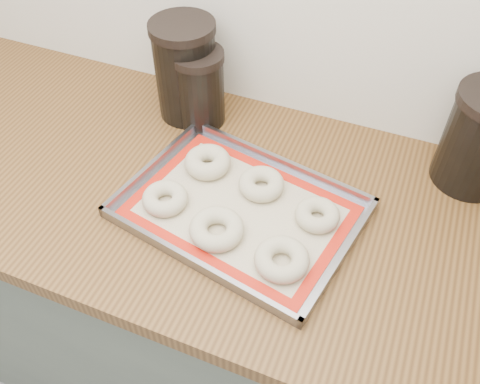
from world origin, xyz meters
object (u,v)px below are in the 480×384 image
at_px(bagel_back_mid, 261,184).
at_px(bagel_back_right, 317,215).
at_px(canister_mid, 199,88).
at_px(bagel_front_mid, 217,229).
at_px(bagel_front_left, 165,198).
at_px(bagel_front_right, 282,259).
at_px(baking_tray, 240,210).
at_px(bagel_back_left, 208,162).
at_px(canister_left, 186,70).

relative_size(bagel_back_mid, bagel_back_right, 1.08).
bearing_deg(canister_mid, bagel_front_mid, -60.14).
relative_size(bagel_front_left, bagel_back_right, 1.05).
bearing_deg(bagel_front_right, bagel_front_left, 168.71).
bearing_deg(bagel_back_right, bagel_front_mid, -147.36).
bearing_deg(bagel_back_mid, bagel_front_mid, -104.42).
distance_m(baking_tray, bagel_front_left, 0.15).
bearing_deg(bagel_back_mid, bagel_back_right, -15.71).
bearing_deg(baking_tray, bagel_back_left, 141.87).
bearing_deg(bagel_back_right, baking_tray, -167.32).
xyz_separation_m(bagel_front_left, bagel_back_left, (0.04, 0.13, 0.00)).
relative_size(bagel_front_mid, canister_mid, 0.58).
bearing_deg(bagel_back_right, canister_mid, 149.41).
xyz_separation_m(bagel_front_right, canister_left, (-0.36, 0.35, 0.10)).
xyz_separation_m(bagel_front_right, canister_mid, (-0.32, 0.34, 0.07)).
xyz_separation_m(bagel_front_left, canister_mid, (-0.05, 0.28, 0.07)).
relative_size(bagel_front_right, canister_mid, 0.55).
xyz_separation_m(bagel_front_right, bagel_back_left, (-0.23, 0.18, 0.00)).
xyz_separation_m(baking_tray, bagel_front_right, (0.12, -0.09, 0.01)).
relative_size(bagel_front_left, bagel_back_left, 0.93).
bearing_deg(bagel_back_left, bagel_front_mid, -60.02).
relative_size(bagel_front_mid, canister_left, 0.45).
xyz_separation_m(baking_tray, canister_mid, (-0.20, 0.24, 0.09)).
distance_m(bagel_back_mid, bagel_back_right, 0.14).
relative_size(bagel_front_mid, bagel_back_right, 1.20).
xyz_separation_m(bagel_back_mid, canister_left, (-0.26, 0.19, 0.10)).
height_order(bagel_front_left, bagel_front_right, bagel_front_right).
relative_size(bagel_back_left, canister_mid, 0.54).
height_order(bagel_back_mid, canister_left, canister_left).
distance_m(bagel_front_mid, canister_left, 0.41).
distance_m(bagel_back_left, bagel_back_right, 0.27).
distance_m(bagel_front_left, bagel_front_right, 0.27).
relative_size(bagel_back_right, canister_mid, 0.48).
bearing_deg(bagel_front_right, canister_mid, 133.66).
bearing_deg(canister_mid, canister_left, 157.58).
bearing_deg(bagel_back_mid, canister_left, 144.25).
distance_m(bagel_back_right, canister_mid, 0.41).
xyz_separation_m(canister_left, canister_mid, (0.04, -0.02, -0.03)).
bearing_deg(bagel_back_left, baking_tray, -38.13).
bearing_deg(canister_left, bagel_front_right, -44.28).
height_order(baking_tray, bagel_back_right, bagel_back_right).
height_order(bagel_front_left, canister_left, canister_left).
height_order(bagel_front_mid, canister_mid, canister_mid).
xyz_separation_m(bagel_front_mid, bagel_back_left, (-0.09, 0.16, 0.00)).
relative_size(bagel_front_left, canister_left, 0.39).
bearing_deg(canister_mid, bagel_front_left, -79.75).
distance_m(bagel_front_left, bagel_front_mid, 0.13).
bearing_deg(bagel_front_mid, baking_tray, 76.40).
bearing_deg(bagel_front_mid, canister_left, 123.78).
distance_m(bagel_front_mid, bagel_back_left, 0.19).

